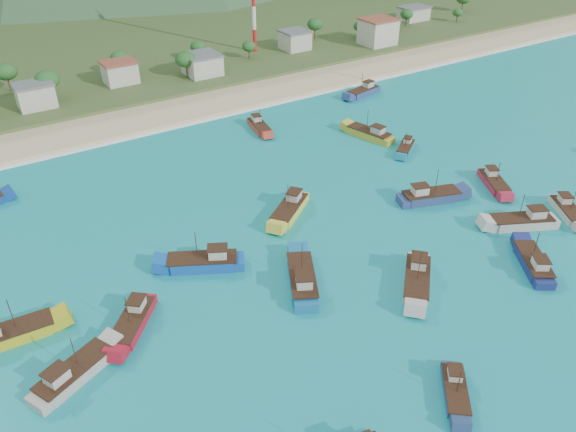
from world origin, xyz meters
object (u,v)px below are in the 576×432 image
boat_10 (290,210)px  boat_18 (523,222)px  boat_17 (370,134)px  boat_27 (417,280)px  boat_2 (302,280)px  boat_9 (494,183)px  boat_26 (567,211)px  boat_28 (204,263)px  boat_19 (74,374)px  boat_1 (455,391)px  boat_23 (133,322)px  boat_24 (363,92)px  boat_12 (11,335)px  boat_29 (533,264)px  boat_4 (259,127)px  boat_20 (430,197)px  boat_5 (406,148)px

boat_10 → boat_18: size_ratio=0.94×
boat_17 → boat_27: size_ratio=1.10×
boat_2 → boat_9: bearing=33.8°
boat_18 → boat_26: bearing=-74.1°
boat_28 → boat_18: bearing=-82.6°
boat_26 → boat_27: (-36.51, 0.10, 0.20)m
boat_2 → boat_19: (-33.54, 0.25, -0.12)m
boat_1 → boat_10: (5.33, 44.50, 0.32)m
boat_9 → boat_27: (-33.69, -13.98, 0.19)m
boat_1 → boat_23: 42.59m
boat_1 → boat_26: 50.15m
boat_17 → boat_24: boat_17 is taller
boat_12 → boat_29: 76.52m
boat_1 → boat_24: 100.21m
boat_18 → boat_12: bearing=103.0°
boat_17 → boat_4: bearing=122.7°
boat_9 → boat_10: boat_10 is taller
boat_2 → boat_29: bearing=2.1°
boat_4 → boat_18: 62.76m
boat_4 → boat_18: boat_18 is taller
boat_10 → boat_18: (31.71, -25.22, 0.02)m
boat_27 → boat_28: (-24.92, 21.00, 0.03)m
boat_12 → boat_1: bearing=51.2°
boat_23 → boat_26: 76.67m
boat_2 → boat_20: (33.62, 7.51, -0.05)m
boat_19 → boat_20: bearing=70.7°
boat_5 → boat_10: bearing=67.4°
boat_5 → boat_26: boat_26 is taller
boat_20 → boat_28: (-44.03, 4.38, 0.02)m
boat_10 → boat_12: 48.50m
boat_4 → boat_19: (-56.89, -52.61, 0.16)m
boat_24 → boat_10: bearing=117.5°
boat_12 → boat_23: 15.81m
boat_5 → boat_19: size_ratio=0.73×
boat_20 → boat_24: size_ratio=1.09×
boat_12 → boat_29: size_ratio=1.11×
boat_1 → boat_28: bearing=-29.9°
boat_19 → boat_28: 25.90m
boat_28 → boat_26: bearing=-81.0°
boat_23 → boat_26: boat_23 is taller
boat_17 → boat_26: 45.29m
boat_5 → boat_17: 9.67m
boat_27 → boat_19: bearing=35.0°
boat_27 → boat_1: bearing=105.1°
boat_4 → boat_20: 46.49m
boat_28 → boat_1: bearing=-131.5°
boat_23 → boat_17: bearing=-114.5°
boat_12 → boat_26: 92.15m
boat_20 → boat_19: bearing=-65.4°
boat_12 → boat_10: bearing=100.5°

